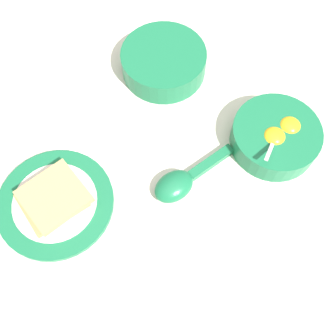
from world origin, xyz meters
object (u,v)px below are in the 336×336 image
egg_bowl (275,136)px  soup_spoon (180,182)px  toast_plate (55,203)px  congee_bowl (164,61)px  toast_sandwich (53,198)px

egg_bowl → soup_spoon: egg_bowl is taller
toast_plate → egg_bowl: bearing=-133.3°
congee_bowl → soup_spoon: bearing=126.0°
soup_spoon → toast_sandwich: bearing=38.2°
egg_bowl → toast_sandwich: (0.30, 0.32, -0.00)m
soup_spoon → congee_bowl: bearing=-54.0°
egg_bowl → congee_bowl: bearing=-10.5°
egg_bowl → soup_spoon: 0.21m
egg_bowl → congee_bowl: egg_bowl is taller
toast_sandwich → soup_spoon: (-0.18, -0.14, -0.01)m
toast_sandwich → soup_spoon: size_ratio=0.79×
toast_plate → congee_bowl: size_ratio=1.20×
soup_spoon → congee_bowl: (0.16, -0.22, 0.01)m
egg_bowl → congee_bowl: 0.28m
toast_plate → congee_bowl: 0.37m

